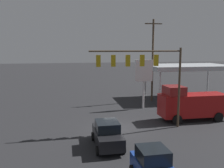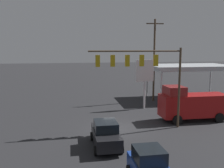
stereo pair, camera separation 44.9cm
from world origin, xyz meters
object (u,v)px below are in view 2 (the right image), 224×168
(traffic_signal_assembly, at_px, (143,67))
(hatchback_crossing, at_px, (150,168))
(utility_pole, at_px, (154,59))
(price_sign, at_px, (145,73))
(sedan_waiting, at_px, (106,134))
(delivery_truck, at_px, (192,104))

(traffic_signal_assembly, bearing_deg, hatchback_crossing, 76.06)
(utility_pole, distance_m, hatchback_crossing, 22.37)
(price_sign, xyz_separation_m, hatchback_crossing, (4.82, 16.61, -3.36))
(utility_pole, relative_size, price_sign, 1.88)
(hatchback_crossing, bearing_deg, utility_pole, 160.10)
(price_sign, distance_m, sedan_waiting, 13.11)
(delivery_truck, bearing_deg, utility_pole, -85.47)
(utility_pole, xyz_separation_m, delivery_truck, (-0.67, 9.69, -4.16))
(price_sign, height_order, delivery_truck, price_sign)
(traffic_signal_assembly, bearing_deg, utility_pole, -113.98)
(traffic_signal_assembly, relative_size, hatchback_crossing, 2.20)
(price_sign, bearing_deg, utility_pole, -122.86)
(utility_pole, bearing_deg, hatchback_crossing, 70.29)
(price_sign, distance_m, hatchback_crossing, 17.62)
(traffic_signal_assembly, relative_size, price_sign, 1.41)
(hatchback_crossing, bearing_deg, sedan_waiting, -164.74)
(traffic_signal_assembly, distance_m, utility_pole, 12.59)
(utility_pole, distance_m, delivery_truck, 10.57)
(price_sign, xyz_separation_m, sedan_waiting, (6.38, 10.95, -3.35))
(traffic_signal_assembly, bearing_deg, delivery_truck, -162.66)
(delivery_truck, height_order, sedan_waiting, delivery_truck)
(traffic_signal_assembly, xyz_separation_m, delivery_truck, (-5.79, -1.81, -3.99))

